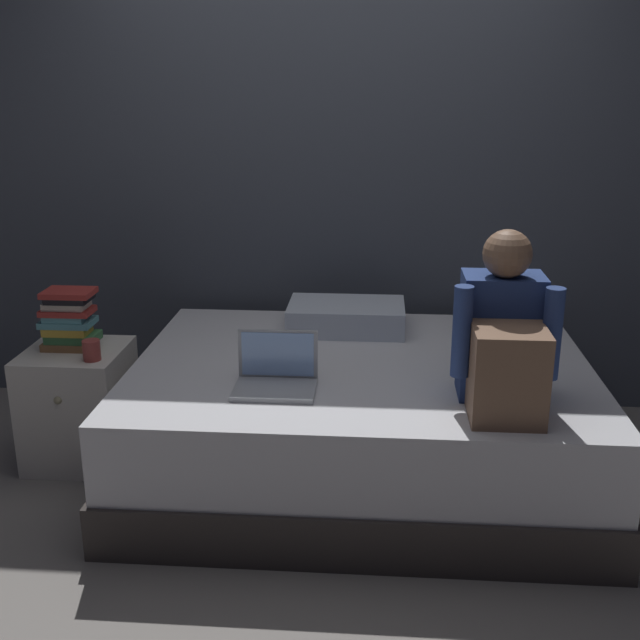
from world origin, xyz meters
The scene contains 9 objects.
ground_plane centered at (0.00, 0.00, 0.00)m, with size 8.00×8.00×0.00m, color gray.
wall_back centered at (0.00, 1.20, 1.35)m, with size 5.60×0.10×2.70m, color #424751.
bed centered at (0.20, 0.30, 0.27)m, with size 2.00×1.50×0.54m.
nightstand centered at (-1.10, 0.35, 0.27)m, with size 0.44×0.46×0.54m.
person_sitting centered at (0.73, -0.11, 0.79)m, with size 0.39×0.44×0.65m.
laptop centered at (-0.13, -0.02, 0.59)m, with size 0.32×0.23×0.22m.
pillow centered at (0.11, 0.75, 0.60)m, with size 0.56×0.36×0.13m, color silver.
book_stack centered at (-1.12, 0.37, 0.68)m, with size 0.25×0.18×0.28m.
mug centered at (-0.97, 0.23, 0.59)m, with size 0.08×0.08×0.09m, color #933833.
Camera 1 is at (0.26, -2.83, 1.72)m, focal length 43.31 mm.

